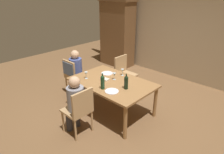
{
  "coord_description": "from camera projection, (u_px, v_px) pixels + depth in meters",
  "views": [
    {
      "loc": [
        2.59,
        -2.73,
        2.49
      ],
      "look_at": [
        0.0,
        0.0,
        0.82
      ],
      "focal_mm": 32.39,
      "sensor_mm": 36.0,
      "label": 1
    }
  ],
  "objects": [
    {
      "name": "ground_plane",
      "position": [
        112.0,
        111.0,
        4.45
      ],
      "size": [
        10.0,
        10.0,
        0.0
      ],
      "primitive_type": "plane",
      "color": "brown"
    },
    {
      "name": "rear_room_partition",
      "position": [
        179.0,
        31.0,
        5.72
      ],
      "size": [
        6.4,
        0.12,
        2.7
      ],
      "primitive_type": "cube",
      "color": "tan",
      "rests_on": "ground_plane"
    },
    {
      "name": "armoire_cabinet",
      "position": [
        117.0,
        33.0,
        6.75
      ],
      "size": [
        1.18,
        0.62,
        2.18
      ],
      "color": "brown",
      "rests_on": "ground_plane"
    },
    {
      "name": "dining_table",
      "position": [
        112.0,
        85.0,
        4.19
      ],
      "size": [
        1.68,
        1.1,
        0.72
      ],
      "color": "olive",
      "rests_on": "ground_plane"
    },
    {
      "name": "chair_near",
      "position": [
        79.0,
        109.0,
        3.56
      ],
      "size": [
        0.44,
        0.44,
        0.92
      ],
      "rotation": [
        0.0,
        0.0,
        1.57
      ],
      "color": "tan",
      "rests_on": "ground_plane"
    },
    {
      "name": "chair_left_end",
      "position": [
        72.0,
        73.0,
        4.89
      ],
      "size": [
        0.44,
        0.46,
        0.92
      ],
      "color": "tan",
      "rests_on": "ground_plane"
    },
    {
      "name": "chair_far_left",
      "position": [
        124.0,
        71.0,
        5.14
      ],
      "size": [
        0.44,
        0.44,
        0.92
      ],
      "rotation": [
        0.0,
        0.0,
        -1.57
      ],
      "color": "tan",
      "rests_on": "ground_plane"
    },
    {
      "name": "person_woman_host",
      "position": [
        75.0,
        101.0,
        3.58
      ],
      "size": [
        0.35,
        0.3,
        1.13
      ],
      "rotation": [
        0.0,
        0.0,
        1.57
      ],
      "color": "#33333D",
      "rests_on": "ground_plane"
    },
    {
      "name": "person_man_bearded",
      "position": [
        77.0,
        69.0,
        4.97
      ],
      "size": [
        0.31,
        0.35,
        1.14
      ],
      "color": "#33333D",
      "rests_on": "ground_plane"
    },
    {
      "name": "wine_bottle_tall_green",
      "position": [
        126.0,
        82.0,
        3.8
      ],
      "size": [
        0.08,
        0.08,
        0.3
      ],
      "color": "black",
      "rests_on": "dining_table"
    },
    {
      "name": "wine_bottle_dark_red",
      "position": [
        103.0,
        82.0,
        3.8
      ],
      "size": [
        0.08,
        0.08,
        0.32
      ],
      "color": "#19381E",
      "rests_on": "dining_table"
    },
    {
      "name": "wine_glass_near_left",
      "position": [
        114.0,
        75.0,
        4.2
      ],
      "size": [
        0.07,
        0.07,
        0.15
      ],
      "color": "silver",
      "rests_on": "dining_table"
    },
    {
      "name": "wine_glass_centre",
      "position": [
        86.0,
        74.0,
        4.25
      ],
      "size": [
        0.07,
        0.07,
        0.15
      ],
      "color": "silver",
      "rests_on": "dining_table"
    },
    {
      "name": "wine_glass_near_right",
      "position": [
        122.0,
        71.0,
        4.4
      ],
      "size": [
        0.07,
        0.07,
        0.15
      ],
      "color": "silver",
      "rests_on": "dining_table"
    },
    {
      "name": "dinner_plate_host",
      "position": [
        112.0,
        91.0,
        3.75
      ],
      "size": [
        0.26,
        0.26,
        0.01
      ],
      "primitive_type": "cylinder",
      "color": "white",
      "rests_on": "dining_table"
    },
    {
      "name": "dinner_plate_guest_left",
      "position": [
        107.0,
        73.0,
        4.53
      ],
      "size": [
        0.26,
        0.26,
        0.01
      ],
      "primitive_type": "cylinder",
      "color": "white",
      "rests_on": "dining_table"
    },
    {
      "name": "folded_napkin",
      "position": [
        105.0,
        79.0,
        4.22
      ],
      "size": [
        0.18,
        0.14,
        0.03
      ],
      "primitive_type": "cube",
      "rotation": [
        0.0,
        0.0,
        0.16
      ],
      "color": "beige",
      "rests_on": "dining_table"
    }
  ]
}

